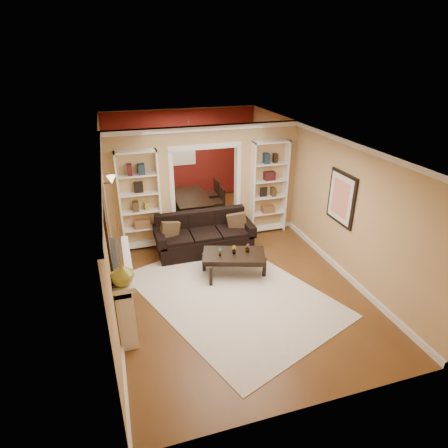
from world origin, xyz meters
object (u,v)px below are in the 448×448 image
object	(u,v)px
bookshelf_left	(140,201)
dining_table	(192,206)
sofa	(204,234)
fireplace	(125,290)
bookshelf_right	(269,188)
coffee_table	(234,264)

from	to	relation	value
bookshelf_left	dining_table	bearing A→B (deg)	45.16
sofa	dining_table	size ratio (longest dim) A/B	1.34
fireplace	sofa	bearing A→B (deg)	46.44
sofa	bookshelf_left	distance (m)	1.61
bookshelf_left	bookshelf_right	size ratio (longest dim) A/B	1.00
bookshelf_right	fireplace	xyz separation A→B (m)	(-3.64, -2.53, -0.57)
sofa	bookshelf_left	world-z (taller)	bookshelf_left
coffee_table	bookshelf_left	xyz separation A→B (m)	(-1.64, 1.71, 0.91)
sofa	fireplace	distance (m)	2.70
fireplace	dining_table	xyz separation A→B (m)	(2.03, 4.02, -0.29)
sofa	coffee_table	world-z (taller)	sofa
bookshelf_right	fireplace	distance (m)	4.47
bookshelf_left	dining_table	world-z (taller)	bookshelf_left
sofa	fireplace	xyz separation A→B (m)	(-1.85, -1.95, 0.15)
fireplace	coffee_table	bearing A→B (deg)	20.48
coffee_table	dining_table	world-z (taller)	dining_table
coffee_table	bookshelf_right	distance (m)	2.43
bookshelf_left	fireplace	distance (m)	2.65
bookshelf_left	bookshelf_right	world-z (taller)	same
sofa	coffee_table	bearing A→B (deg)	-73.87
sofa	coffee_table	distance (m)	1.20
bookshelf_right	dining_table	xyz separation A→B (m)	(-1.61, 1.49, -0.86)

